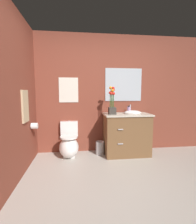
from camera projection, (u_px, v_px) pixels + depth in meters
name	position (u px, v px, depth m)	size (l,w,h in m)	color
ground_plane	(131.00, 197.00, 2.05)	(9.95, 9.95, 0.00)	#B2ADA3
wall_back	(116.00, 94.00, 3.65)	(4.64, 0.05, 2.50)	brown
wall_left	(11.00, 95.00, 2.23)	(0.05, 4.82, 2.50)	brown
toilet	(69.00, 145.00, 3.35)	(0.38, 0.59, 0.69)	white
vanity_cabinet	(127.00, 134.00, 3.45)	(0.94, 0.56, 1.03)	brown
flower_vase	(112.00, 104.00, 3.29)	(0.14, 0.14, 0.55)	#38332D
soap_bottle	(129.00, 110.00, 3.45)	(0.07, 0.07, 0.16)	#B28CBF
trash_bin	(100.00, 148.00, 3.48)	(0.18, 0.18, 0.27)	#B7B7BC
wall_poster	(69.00, 90.00, 3.49)	(0.40, 0.01, 0.52)	silver
wall_mirror	(123.00, 85.00, 3.62)	(0.80, 0.01, 0.70)	#B2BCC6
hanging_towel	(25.00, 106.00, 2.68)	(0.03, 0.28, 0.52)	tan
toilet_paper_roll	(34.00, 126.00, 3.03)	(0.11, 0.11, 0.11)	white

